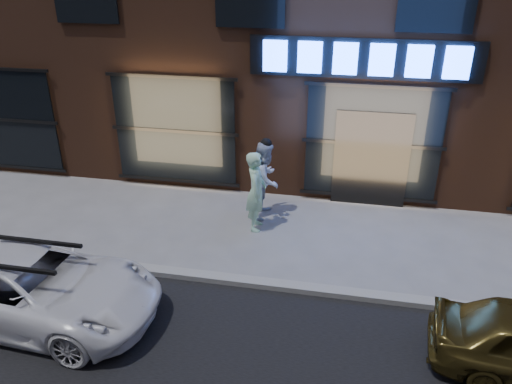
{
  "coord_description": "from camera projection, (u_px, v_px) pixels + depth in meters",
  "views": [
    {
      "loc": [
        -0.57,
        -7.67,
        5.8
      ],
      "look_at": [
        -2.4,
        1.6,
        1.2
      ],
      "focal_mm": 35.0,
      "sensor_mm": 36.0,
      "label": 1
    }
  ],
  "objects": [
    {
      "name": "curb",
      "position": [
        367.0,
        296.0,
        9.18
      ],
      "size": [
        60.0,
        0.25,
        0.12
      ],
      "primitive_type": "cube",
      "color": "gray",
      "rests_on": "ground"
    },
    {
      "name": "ground",
      "position": [
        366.0,
        298.0,
        9.21
      ],
      "size": [
        90.0,
        90.0,
        0.0
      ],
      "primitive_type": "plane",
      "color": "slate",
      "rests_on": "ground"
    },
    {
      "name": "man_bowtie",
      "position": [
        256.0,
        191.0,
        11.16
      ],
      "size": [
        0.5,
        0.72,
        1.86
      ],
      "primitive_type": "imported",
      "rotation": [
        0.0,
        0.0,
        1.66
      ],
      "color": "#BCF7DB",
      "rests_on": "ground"
    },
    {
      "name": "man_cap",
      "position": [
        266.0,
        179.0,
        11.77
      ],
      "size": [
        0.84,
        1.0,
        1.86
      ],
      "primitive_type": "imported",
      "rotation": [
        0.0,
        0.0,
        1.41
      ],
      "color": "silver",
      "rests_on": "ground"
    },
    {
      "name": "white_suv",
      "position": [
        33.0,
        287.0,
        8.53
      ],
      "size": [
        4.5,
        2.26,
        1.22
      ],
      "primitive_type": "imported",
      "rotation": [
        0.0,
        0.0,
        1.52
      ],
      "color": "white",
      "rests_on": "ground"
    }
  ]
}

